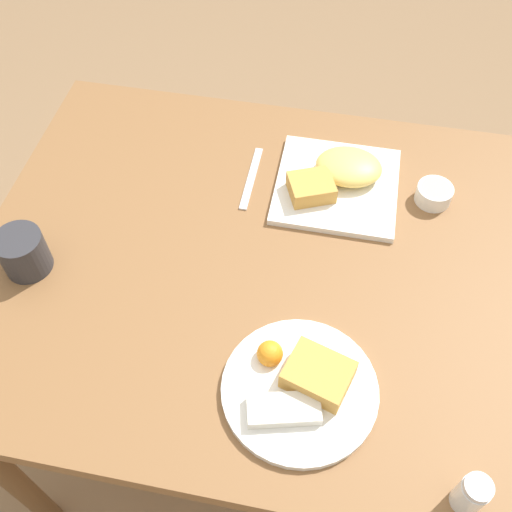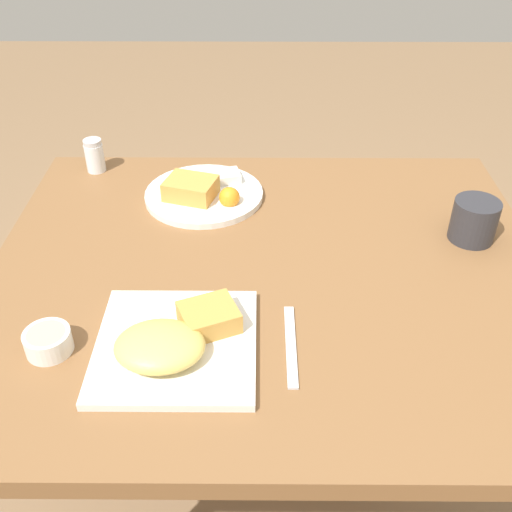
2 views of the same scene
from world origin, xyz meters
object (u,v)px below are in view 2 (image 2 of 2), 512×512
Objects in this scene: plate_oval_far at (203,192)px; coffee_mug at (474,220)px; butter_knife at (291,345)px; salt_shaker at (95,157)px; plate_square_near at (175,342)px; sauce_ramekin at (48,341)px.

plate_oval_far is 0.56m from coffee_mug.
butter_knife is at bearing -69.16° from plate_oval_far.
plate_oval_far is 3.30× the size of salt_shaker.
salt_shaker is (-0.26, 0.13, 0.02)m from plate_oval_far.
coffee_mug is at bearing -19.12° from salt_shaker.
plate_square_near reaches higher than plate_oval_far.
plate_square_near is 0.46m from plate_oval_far.
plate_oval_far is 0.50m from sauce_ramekin.
plate_oval_far is 1.43× the size of butter_knife.
sauce_ramekin is at bearing 179.42° from plate_square_near.
sauce_ramekin is 0.38m from butter_knife.
plate_square_near is at bearing -66.82° from salt_shaker.
sauce_ramekin is (-0.20, -0.46, 0.00)m from plate_oval_far.
salt_shaker is (-0.25, 0.59, 0.01)m from plate_square_near.
plate_oval_far is at bearing 66.25° from sauce_ramekin.
coffee_mug is (0.54, 0.31, 0.02)m from plate_square_near.
sauce_ramekin is 0.93× the size of salt_shaker.
salt_shaker reaches higher than plate_square_near.
sauce_ramekin is at bearing -84.42° from salt_shaker.
salt_shaker reaches higher than sauce_ramekin.
sauce_ramekin is 0.59m from salt_shaker.
butter_knife is (0.17, -0.45, -0.01)m from plate_oval_far.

